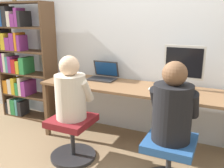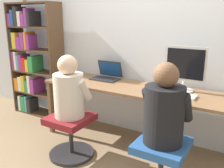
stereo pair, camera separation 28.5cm
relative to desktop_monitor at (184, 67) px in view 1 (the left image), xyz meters
The scene contains 12 objects.
ground_plane 1.20m from the desktop_monitor, 139.47° to the right, with size 14.00×14.00×0.00m, color #846B4C.
wall_back 0.65m from the desktop_monitor, 156.13° to the left, with size 10.00×0.05×2.60m.
desk 0.62m from the desktop_monitor, 164.94° to the right, with size 2.29×0.61×0.73m.
desktop_monitor is the anchor object (origin of this frame).
laptop 1.03m from the desktop_monitor, behind, with size 0.35×0.28×0.23m.
keyboard 0.32m from the desktop_monitor, 97.72° to the right, with size 0.42×0.16×0.03m.
computer_mouse_by_keyboard 0.43m from the desktop_monitor, 146.07° to the right, with size 0.06×0.09×0.03m.
office_chair_left 1.04m from the desktop_monitor, 86.25° to the right, with size 0.50×0.50×0.48m.
office_chair_right 1.44m from the desktop_monitor, 144.47° to the right, with size 0.50×0.50×0.48m.
person_at_monitor 0.79m from the desktop_monitor, 86.22° to the right, with size 0.42×0.35×0.70m.
person_at_laptop 1.26m from the desktop_monitor, 144.65° to the right, with size 0.40×0.33×0.67m.
bookshelf 2.39m from the desktop_monitor, behind, with size 0.88×0.31×1.72m.
Camera 1 is at (0.95, -2.35, 1.53)m, focal length 40.00 mm.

